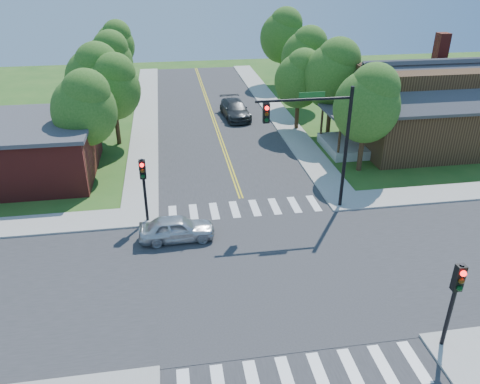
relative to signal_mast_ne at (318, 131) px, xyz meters
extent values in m
plane|color=#28571B|center=(-3.91, -5.59, -4.85)|extent=(100.00, 100.00, 0.00)
cube|color=#2D2D30|center=(-3.91, -5.59, -4.83)|extent=(10.00, 90.00, 0.04)
cube|color=#2D2D30|center=(-3.91, -5.59, -4.83)|extent=(90.00, 10.00, 0.04)
cube|color=#2D2D30|center=(-3.91, -5.59, -4.85)|extent=(10.20, 10.20, 0.06)
cube|color=#9E9B93|center=(2.19, 19.41, -4.78)|extent=(2.20, 40.00, 0.14)
cube|color=#9E9B93|center=(-10.01, 19.41, -4.78)|extent=(2.20, 40.00, 0.14)
cube|color=white|center=(-8.11, 0.61, -4.80)|extent=(0.45, 2.00, 0.01)
cube|color=white|center=(-6.91, 0.61, -4.80)|extent=(0.45, 2.00, 0.01)
cube|color=white|center=(-5.71, 0.61, -4.80)|extent=(0.45, 2.00, 0.01)
cube|color=white|center=(-4.51, 0.61, -4.80)|extent=(0.45, 2.00, 0.01)
cube|color=white|center=(-3.31, 0.61, -4.80)|extent=(0.45, 2.00, 0.01)
cube|color=white|center=(-2.11, 0.61, -4.80)|extent=(0.45, 2.00, 0.01)
cube|color=white|center=(-0.91, 0.61, -4.80)|extent=(0.45, 2.00, 0.01)
cube|color=white|center=(0.29, 0.61, -4.80)|extent=(0.45, 2.00, 0.01)
cube|color=white|center=(-5.71, -11.79, -4.80)|extent=(0.45, 2.00, 0.01)
cube|color=white|center=(-4.51, -11.79, -4.80)|extent=(0.45, 2.00, 0.01)
cube|color=white|center=(-3.31, -11.79, -4.80)|extent=(0.45, 2.00, 0.01)
cube|color=white|center=(-2.11, -11.79, -4.80)|extent=(0.45, 2.00, 0.01)
cube|color=white|center=(-0.91, -11.79, -4.80)|extent=(0.45, 2.00, 0.01)
cube|color=white|center=(0.29, -11.79, -4.80)|extent=(0.45, 2.00, 0.01)
cube|color=yellow|center=(-4.01, 20.66, -4.80)|extent=(0.10, 37.50, 0.01)
cube|color=yellow|center=(-3.81, 20.66, -4.80)|extent=(0.10, 37.50, 0.01)
cylinder|color=black|center=(1.69, 0.01, -1.25)|extent=(0.20, 0.20, 7.20)
cylinder|color=black|center=(-0.91, 0.01, 1.75)|extent=(5.20, 0.14, 0.14)
cube|color=#19591E|center=(-0.51, -0.04, 2.00)|extent=(1.40, 0.04, 0.30)
cube|color=black|center=(-2.91, 0.01, 1.12)|extent=(0.34, 0.28, 1.05)
sphere|color=#FF0C0C|center=(-2.91, -0.16, 1.44)|extent=(0.22, 0.22, 0.22)
sphere|color=#3F2605|center=(-2.91, -0.16, 1.12)|extent=(0.22, 0.22, 0.22)
sphere|color=#05330F|center=(-2.91, -0.16, 0.80)|extent=(0.22, 0.22, 0.22)
cylinder|color=black|center=(1.69, -11.19, -2.95)|extent=(0.16, 0.16, 3.80)
cube|color=black|center=(1.69, -11.19, -1.63)|extent=(0.34, 0.28, 1.05)
sphere|color=#FF0C0C|center=(1.69, -11.36, -1.31)|extent=(0.22, 0.22, 0.22)
sphere|color=#3F2605|center=(1.69, -11.36, -1.63)|extent=(0.22, 0.22, 0.22)
sphere|color=#05330F|center=(1.69, -11.36, -1.95)|extent=(0.22, 0.22, 0.22)
cylinder|color=black|center=(-9.51, 0.01, -2.95)|extent=(0.16, 0.16, 3.80)
cube|color=black|center=(-9.51, 0.01, -1.63)|extent=(0.34, 0.28, 1.05)
sphere|color=#FF0C0C|center=(-9.51, -0.16, -1.31)|extent=(0.22, 0.22, 0.22)
sphere|color=#3F2605|center=(-9.51, -0.16, -1.63)|extent=(0.22, 0.22, 0.22)
sphere|color=#05330F|center=(-9.51, -0.16, -1.95)|extent=(0.22, 0.22, 0.22)
cube|color=black|center=(11.29, 8.61, -2.85)|extent=(10.00, 8.00, 4.00)
cube|color=#9E9B93|center=(4.99, 8.61, -4.50)|extent=(2.60, 4.50, 0.70)
cylinder|color=black|center=(3.89, 6.61, -3.25)|extent=(0.18, 0.18, 2.50)
cylinder|color=black|center=(3.89, 10.61, -3.25)|extent=(0.18, 0.18, 2.50)
cube|color=#38383D|center=(4.99, 8.61, -1.90)|extent=(2.80, 4.80, 0.18)
cube|color=maroon|center=(13.79, 12.11, -1.30)|extent=(0.90, 0.90, 7.11)
cube|color=maroon|center=(-18.11, 7.61, -3.10)|extent=(10.00, 8.00, 3.50)
cube|color=#38383D|center=(-18.11, 7.61, -1.25)|extent=(10.40, 8.40, 0.25)
cylinder|color=#382314|center=(4.83, 4.92, -3.47)|extent=(0.34, 0.34, 2.76)
ellipsoid|color=#275719|center=(4.83, 4.92, -0.35)|extent=(4.35, 4.13, 4.79)
sphere|color=#275719|center=(5.13, 4.72, 0.95)|extent=(3.19, 3.19, 3.19)
cylinder|color=#382314|center=(4.99, 12.11, -3.38)|extent=(0.34, 0.34, 2.93)
ellipsoid|color=#275719|center=(4.99, 12.11, -0.07)|extent=(4.63, 4.40, 5.09)
sphere|color=#275719|center=(5.29, 11.91, 1.32)|extent=(3.40, 3.40, 3.40)
cylinder|color=#382314|center=(5.16, 20.34, -3.42)|extent=(0.34, 0.34, 2.86)
ellipsoid|color=#275719|center=(5.16, 20.34, -0.19)|extent=(4.51, 4.29, 4.96)
sphere|color=#275719|center=(5.46, 20.14, 1.17)|extent=(3.31, 3.31, 3.31)
cylinder|color=#382314|center=(5.17, 29.52, -3.28)|extent=(0.34, 0.34, 3.15)
ellipsoid|color=#275719|center=(5.17, 29.52, 0.28)|extent=(4.97, 4.72, 5.46)
sphere|color=#275719|center=(5.47, 29.32, 1.77)|extent=(3.64, 3.64, 3.64)
cylinder|color=#382314|center=(-13.29, 7.45, -3.53)|extent=(0.34, 0.34, 2.64)
ellipsoid|color=#275719|center=(-13.29, 7.45, -0.54)|extent=(4.18, 3.97, 4.59)
sphere|color=#275719|center=(-12.99, 7.25, 0.72)|extent=(3.06, 3.06, 3.06)
cylinder|color=#382314|center=(-13.30, 14.06, -3.42)|extent=(0.34, 0.34, 2.86)
ellipsoid|color=#275719|center=(-13.30, 14.06, -0.18)|extent=(4.52, 4.30, 4.97)
sphere|color=#275719|center=(-13.00, 13.86, 1.18)|extent=(3.32, 3.32, 3.32)
cylinder|color=#382314|center=(-13.00, 22.29, -3.47)|extent=(0.34, 0.34, 2.76)
ellipsoid|color=#275719|center=(-13.00, 22.29, -0.34)|extent=(4.36, 4.14, 4.80)
sphere|color=#275719|center=(-12.70, 22.09, 0.97)|extent=(3.20, 3.20, 3.20)
cylinder|color=#382314|center=(-13.19, 31.88, -3.51)|extent=(0.34, 0.34, 2.68)
ellipsoid|color=#275719|center=(-13.19, 31.88, -0.48)|extent=(4.23, 4.02, 4.66)
sphere|color=#275719|center=(-12.89, 31.68, 0.79)|extent=(3.10, 3.10, 3.10)
cylinder|color=#382314|center=(2.78, 13.84, -3.58)|extent=(0.34, 0.34, 2.54)
ellipsoid|color=#275719|center=(2.78, 13.84, -0.71)|extent=(4.01, 3.81, 4.41)
sphere|color=#275719|center=(3.08, 13.64, 0.49)|extent=(2.94, 2.94, 2.94)
cylinder|color=#382314|center=(-11.94, 12.77, -3.53)|extent=(0.34, 0.34, 2.64)
ellipsoid|color=#275719|center=(-11.94, 12.77, -0.54)|extent=(4.17, 3.96, 4.59)
sphere|color=#275719|center=(-11.64, 12.57, 0.71)|extent=(3.06, 3.06, 3.06)
imported|color=silver|center=(-7.94, -2.09, -4.19)|extent=(1.64, 3.92, 1.33)
imported|color=#2E3133|center=(-1.92, 17.80, -4.09)|extent=(2.94, 5.58, 1.53)
camera|label=1|loc=(-7.97, -23.05, 8.47)|focal=35.00mm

